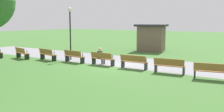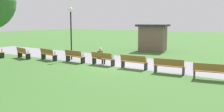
{
  "view_description": "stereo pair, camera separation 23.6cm",
  "coord_description": "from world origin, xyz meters",
  "px_view_note": "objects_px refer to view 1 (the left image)",
  "views": [
    {
      "loc": [
        9.3,
        -14.47,
        3.02
      ],
      "look_at": [
        0.0,
        -0.72,
        0.8
      ],
      "focal_mm": 42.33,
      "sensor_mm": 36.0,
      "label": 1
    },
    {
      "loc": [
        9.49,
        -14.34,
        3.02
      ],
      "look_at": [
        0.0,
        -0.72,
        0.8
      ],
      "focal_mm": 42.33,
      "sensor_mm": 36.0,
      "label": 2
    }
  ],
  "objects_px": {
    "bench_2": "(47,54)",
    "bench_7": "(211,71)",
    "bench_3": "(74,56)",
    "person_seated": "(101,56)",
    "kiosk": "(151,37)",
    "bench_4": "(102,58)",
    "bench_5": "(134,61)",
    "bench_1": "(22,53)",
    "lamp_post": "(70,24)",
    "bench_6": "(169,66)"
  },
  "relations": [
    {
      "from": "bench_3",
      "to": "kiosk",
      "type": "xyz_separation_m",
      "value": [
        1.41,
        9.95,
        0.9
      ]
    },
    {
      "from": "bench_4",
      "to": "person_seated",
      "type": "xyz_separation_m",
      "value": [
        -0.25,
        0.15,
        0.16
      ]
    },
    {
      "from": "bench_4",
      "to": "bench_6",
      "type": "bearing_deg",
      "value": 0.01
    },
    {
      "from": "lamp_post",
      "to": "kiosk",
      "type": "height_order",
      "value": "lamp_post"
    },
    {
      "from": "bench_2",
      "to": "bench_6",
      "type": "height_order",
      "value": "same"
    },
    {
      "from": "bench_4",
      "to": "lamp_post",
      "type": "distance_m",
      "value": 4.39
    },
    {
      "from": "bench_3",
      "to": "kiosk",
      "type": "height_order",
      "value": "kiosk"
    },
    {
      "from": "bench_5",
      "to": "person_seated",
      "type": "distance_m",
      "value": 2.71
    },
    {
      "from": "bench_1",
      "to": "bench_7",
      "type": "distance_m",
      "value": 14.56
    },
    {
      "from": "bench_2",
      "to": "bench_7",
      "type": "height_order",
      "value": "same"
    },
    {
      "from": "lamp_post",
      "to": "kiosk",
      "type": "distance_m",
      "value": 9.48
    },
    {
      "from": "bench_2",
      "to": "bench_7",
      "type": "relative_size",
      "value": 1.0
    },
    {
      "from": "bench_4",
      "to": "bench_3",
      "type": "bearing_deg",
      "value": -173.8
    },
    {
      "from": "bench_2",
      "to": "person_seated",
      "type": "distance_m",
      "value": 4.66
    },
    {
      "from": "bench_6",
      "to": "bench_7",
      "type": "relative_size",
      "value": 0.99
    },
    {
      "from": "bench_4",
      "to": "lamp_post",
      "type": "relative_size",
      "value": 0.44
    },
    {
      "from": "bench_1",
      "to": "person_seated",
      "type": "distance_m",
      "value": 7.1
    },
    {
      "from": "bench_1",
      "to": "bench_5",
      "type": "distance_m",
      "value": 9.75
    },
    {
      "from": "bench_2",
      "to": "bench_6",
      "type": "bearing_deg",
      "value": 12.43
    },
    {
      "from": "bench_3",
      "to": "bench_4",
      "type": "height_order",
      "value": "same"
    },
    {
      "from": "bench_3",
      "to": "bench_5",
      "type": "height_order",
      "value": "same"
    },
    {
      "from": "bench_4",
      "to": "bench_5",
      "type": "bearing_deg",
      "value": 2.07
    },
    {
      "from": "bench_1",
      "to": "kiosk",
      "type": "distance_m",
      "value": 12.52
    },
    {
      "from": "bench_1",
      "to": "bench_3",
      "type": "relative_size",
      "value": 1.01
    },
    {
      "from": "bench_4",
      "to": "bench_6",
      "type": "height_order",
      "value": "same"
    },
    {
      "from": "bench_2",
      "to": "person_seated",
      "type": "xyz_separation_m",
      "value": [
        4.6,
        0.68,
        0.16
      ]
    },
    {
      "from": "bench_3",
      "to": "lamp_post",
      "type": "bearing_deg",
      "value": 147.75
    },
    {
      "from": "bench_1",
      "to": "lamp_post",
      "type": "xyz_separation_m",
      "value": [
        3.61,
        1.83,
        2.33
      ]
    },
    {
      "from": "bench_1",
      "to": "person_seated",
      "type": "height_order",
      "value": "person_seated"
    },
    {
      "from": "bench_3",
      "to": "bench_7",
      "type": "bearing_deg",
      "value": 4.15
    },
    {
      "from": "bench_1",
      "to": "kiosk",
      "type": "height_order",
      "value": "kiosk"
    },
    {
      "from": "bench_4",
      "to": "lamp_post",
      "type": "bearing_deg",
      "value": 170.01
    },
    {
      "from": "person_seated",
      "to": "kiosk",
      "type": "height_order",
      "value": "kiosk"
    },
    {
      "from": "bench_1",
      "to": "lamp_post",
      "type": "relative_size",
      "value": 0.45
    },
    {
      "from": "lamp_post",
      "to": "bench_7",
      "type": "bearing_deg",
      "value": -6.8
    },
    {
      "from": "bench_2",
      "to": "bench_5",
      "type": "distance_m",
      "value": 7.32
    },
    {
      "from": "kiosk",
      "to": "lamp_post",
      "type": "bearing_deg",
      "value": -119.11
    },
    {
      "from": "person_seated",
      "to": "kiosk",
      "type": "relative_size",
      "value": 0.35
    },
    {
      "from": "bench_2",
      "to": "bench_7",
      "type": "xyz_separation_m",
      "value": [
        12.16,
        0.0,
        0.0
      ]
    },
    {
      "from": "bench_1",
      "to": "lamp_post",
      "type": "distance_m",
      "value": 4.67
    },
    {
      "from": "bench_7",
      "to": "bench_5",
      "type": "bearing_deg",
      "value": 163.44
    },
    {
      "from": "bench_7",
      "to": "lamp_post",
      "type": "xyz_separation_m",
      "value": [
        -10.94,
        1.3,
        2.33
      ]
    },
    {
      "from": "bench_6",
      "to": "bench_7",
      "type": "xyz_separation_m",
      "value": [
        2.42,
        -0.35,
        0.0
      ]
    },
    {
      "from": "bench_5",
      "to": "kiosk",
      "type": "distance_m",
      "value": 10.42
    },
    {
      "from": "bench_4",
      "to": "lamp_post",
      "type": "xyz_separation_m",
      "value": [
        -3.64,
        0.78,
        2.33
      ]
    },
    {
      "from": "bench_2",
      "to": "bench_3",
      "type": "height_order",
      "value": "same"
    },
    {
      "from": "bench_2",
      "to": "lamp_post",
      "type": "height_order",
      "value": "lamp_post"
    },
    {
      "from": "bench_7",
      "to": "person_seated",
      "type": "height_order",
      "value": "person_seated"
    },
    {
      "from": "bench_2",
      "to": "bench_3",
      "type": "xyz_separation_m",
      "value": [
        2.42,
        0.35,
        0.0
      ]
    },
    {
      "from": "bench_5",
      "to": "bench_6",
      "type": "relative_size",
      "value": 0.99
    }
  ]
}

